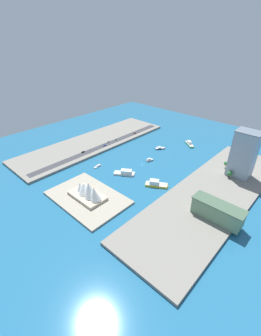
# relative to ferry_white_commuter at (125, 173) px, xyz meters

# --- Properties ---
(ground_plane) EXTENTS (440.00, 440.00, 0.00)m
(ground_plane) POSITION_rel_ferry_white_commuter_xyz_m (1.81, -32.72, -2.31)
(ground_plane) COLOR #23668E
(quay_west) EXTENTS (70.00, 240.00, 2.81)m
(quay_west) POSITION_rel_ferry_white_commuter_xyz_m (-93.04, -32.72, -0.91)
(quay_west) COLOR gray
(quay_west) RESTS_ON ground_plane
(quay_east) EXTENTS (70.00, 240.00, 2.81)m
(quay_east) POSITION_rel_ferry_white_commuter_xyz_m (96.65, -32.72, -0.91)
(quay_east) COLOR gray
(quay_east) RESTS_ON ground_plane
(peninsula_point) EXTENTS (78.93, 52.34, 2.00)m
(peninsula_point) POSITION_rel_ferry_white_commuter_xyz_m (-4.21, 57.84, -1.31)
(peninsula_point) COLOR #A89E89
(peninsula_point) RESTS_ON ground_plane
(road_strip) EXTENTS (10.04, 228.00, 0.15)m
(road_strip) POSITION_rel_ferry_white_commuter_xyz_m (74.24, -32.72, 0.57)
(road_strip) COLOR #38383D
(road_strip) RESTS_ON quay_east
(ferry_white_commuter) EXTENTS (24.38, 20.25, 6.00)m
(ferry_white_commuter) POSITION_rel_ferry_white_commuter_xyz_m (0.00, 0.00, 0.00)
(ferry_white_commuter) COLOR silver
(ferry_white_commuter) RESTS_ON ground_plane
(yacht_sleek_gray) EXTENTS (6.67, 10.79, 3.80)m
(yacht_sleek_gray) POSITION_rel_ferry_white_commuter_xyz_m (-0.32, -45.24, -0.92)
(yacht_sleek_gray) COLOR #999EA3
(yacht_sleek_gray) RESTS_ON ground_plane
(sailboat_small_white) EXTENTS (3.56, 11.27, 11.95)m
(sailboat_small_white) POSITION_rel_ferry_white_commuter_xyz_m (36.86, 10.57, -1.34)
(sailboat_small_white) COLOR white
(sailboat_small_white) RESTS_ON ground_plane
(ferry_green_doubledeck) EXTENTS (21.48, 19.01, 5.39)m
(ferry_green_doubledeck) POSITION_rel_ferry_white_commuter_xyz_m (-12.08, -124.37, -0.50)
(ferry_green_doubledeck) COLOR #2D8C4C
(ferry_green_doubledeck) RESTS_ON ground_plane
(ferry_yellow_fast) EXTENTS (24.50, 19.40, 6.78)m
(ferry_yellow_fast) POSITION_rel_ferry_white_commuter_xyz_m (-40.42, -6.02, 0.10)
(ferry_yellow_fast) COLOR yellow
(ferry_yellow_fast) RESTS_ON ground_plane
(patrol_launch_navy) EXTENTS (11.62, 14.17, 3.27)m
(patrol_launch_navy) POSITION_rel_ferry_white_commuter_xyz_m (11.45, -83.30, -1.13)
(patrol_launch_navy) COLOR #1E284C
(patrol_launch_navy) RESTS_ON ground_plane
(tower_tall_glass) EXTENTS (25.04, 19.43, 52.71)m
(tower_tall_glass) POSITION_rel_ferry_white_commuter_xyz_m (-98.31, -83.77, 26.88)
(tower_tall_glass) COLOR #8C9EB2
(tower_tall_glass) RESTS_ON quay_west
(terminal_long_green) EXTENTS (44.00, 14.62, 16.19)m
(terminal_long_green) POSITION_rel_ferry_white_commuter_xyz_m (-111.58, 1.61, 8.62)
(terminal_long_green) COLOR slate
(terminal_long_green) RESTS_ON quay_west
(hatchback_blue) EXTENTS (2.07, 4.54, 1.51)m
(hatchback_blue) POSITION_rel_ferry_white_commuter_xyz_m (72.52, -32.67, 1.39)
(hatchback_blue) COLOR black
(hatchback_blue) RESTS_ON road_strip
(sedan_silver) EXTENTS (1.91, 4.32, 1.51)m
(sedan_silver) POSITION_rel_ferry_white_commuter_xyz_m (77.13, -43.60, 1.38)
(sedan_silver) COLOR black
(sedan_silver) RESTS_ON road_strip
(pickup_red) EXTENTS (1.94, 4.87, 1.63)m
(pickup_red) POSITION_rel_ferry_white_commuter_xyz_m (72.27, -97.12, 1.44)
(pickup_red) COLOR black
(pickup_red) RESTS_ON road_strip
(suv_black) EXTENTS (1.85, 4.94, 1.52)m
(suv_black) POSITION_rel_ferry_white_commuter_xyz_m (77.87, 1.46, 1.39)
(suv_black) COLOR black
(suv_black) RESTS_ON road_strip
(van_white) EXTENTS (2.04, 5.16, 1.58)m
(van_white) POSITION_rel_ferry_white_commuter_xyz_m (75.94, -57.34, 1.43)
(van_white) COLOR black
(van_white) RESTS_ON road_strip
(traffic_light_waterfront) EXTENTS (0.36, 0.36, 6.50)m
(traffic_light_waterfront) POSITION_rel_ferry_white_commuter_xyz_m (67.64, -2.87, 4.84)
(traffic_light_waterfront) COLOR black
(traffic_light_waterfront) RESTS_ON quay_east
(opera_landmark) EXTENTS (37.84, 21.96, 19.21)m
(opera_landmark) POSITION_rel_ferry_white_commuter_xyz_m (-6.01, 57.84, 6.97)
(opera_landmark) COLOR #BCAD93
(opera_landmark) RESTS_ON peninsula_point
(park_tree_cluster) EXTENTS (17.38, 23.28, 8.48)m
(park_tree_cluster) POSITION_rel_ferry_white_commuter_xyz_m (-88.09, -78.49, 5.98)
(park_tree_cluster) COLOR brown
(park_tree_cluster) RESTS_ON quay_west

